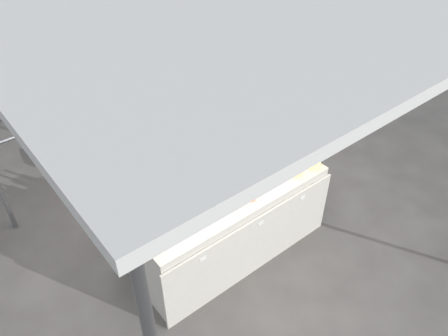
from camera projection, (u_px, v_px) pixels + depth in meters
ground at (224, 244)px, 4.24m from camera, size 80.00×80.00×0.00m
display_table at (225, 217)px, 4.00m from camera, size 1.84×0.83×0.75m
cardboard_box_closed at (94, 156)px, 5.06m from camera, size 0.52×0.41×0.35m
cardboard_box_flat at (144, 112)px, 6.10m from camera, size 0.73×0.57×0.06m
bottle_0 at (134, 181)px, 3.55m from camera, size 0.12×0.12×0.34m
bottle_1 at (162, 180)px, 3.61m from camera, size 0.08×0.08×0.30m
bottle_2 at (129, 191)px, 3.44m from camera, size 0.10×0.10×0.38m
bottle_3 at (192, 171)px, 3.68m from camera, size 0.11×0.11×0.32m
bottle_4 at (171, 190)px, 3.47m from camera, size 0.11×0.11×0.36m
bottle_5 at (164, 187)px, 3.45m from camera, size 0.11×0.11×0.41m
bottle_6 at (193, 165)px, 3.76m from camera, size 0.09×0.09×0.30m
bottle_7 at (188, 180)px, 3.59m from camera, size 0.09×0.09×0.31m
decanter_0 at (175, 204)px, 3.38m from camera, size 0.14×0.14×0.29m
decanter_1 at (151, 225)px, 3.21m from camera, size 0.12×0.12×0.28m
decanter_2 at (165, 213)px, 3.33m from camera, size 0.11×0.11×0.25m
hourglass_0 at (250, 188)px, 3.58m from camera, size 0.14×0.14×0.22m
hourglass_2 at (241, 181)px, 3.66m from camera, size 0.11×0.11×0.20m
hourglass_3 at (220, 199)px, 3.47m from camera, size 0.15×0.15×0.22m
hourglass_4 at (222, 175)px, 3.74m from camera, size 0.10×0.10×0.19m
hourglass_5 at (272, 165)px, 3.83m from camera, size 0.13×0.13×0.20m
globe_0 at (293, 167)px, 3.87m from camera, size 0.18×0.18×0.13m
globe_1 at (312, 162)px, 3.94m from camera, size 0.18×0.18×0.12m
globe_2 at (274, 162)px, 3.90m from camera, size 0.22×0.22×0.16m
globe_3 at (262, 172)px, 3.80m from camera, size 0.24×0.24×0.15m
lampshade_0 at (215, 154)px, 3.92m from camera, size 0.25×0.25×0.25m
lampshade_1 at (246, 151)px, 3.97m from camera, size 0.21×0.21×0.23m
lampshade_2 at (212, 155)px, 3.90m from camera, size 0.23×0.23×0.26m
lampshade_3 at (230, 147)px, 4.00m from camera, size 0.27×0.27×0.25m
bottle_9 at (280, 132)px, 4.14m from camera, size 0.10×0.10×0.33m
bottle_10 at (274, 140)px, 4.06m from camera, size 0.08×0.08×0.29m
bottle_11 at (286, 142)px, 4.08m from camera, size 0.06×0.06×0.24m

